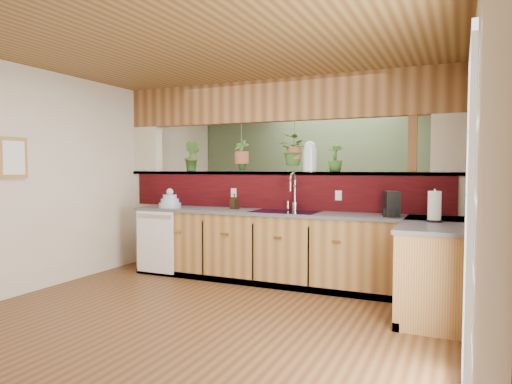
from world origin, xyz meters
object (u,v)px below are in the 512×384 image
at_px(faucet, 293,190).
at_px(soap_dispenser, 235,201).
at_px(dish_stack, 170,202).
at_px(paper_towel, 434,207).
at_px(glass_jar, 310,156).
at_px(coffee_maker, 391,205).
at_px(shelving_console, 310,222).

relative_size(faucet, soap_dispenser, 2.40).
xyz_separation_m(faucet, dish_stack, (-1.68, -0.26, -0.18)).
bearing_deg(paper_towel, dish_stack, 175.12).
bearing_deg(soap_dispenser, paper_towel, -10.17).
height_order(soap_dispenser, glass_jar, glass_jar).
height_order(coffee_maker, glass_jar, glass_jar).
distance_m(faucet, glass_jar, 0.50).
relative_size(dish_stack, soap_dispenser, 1.47).
relative_size(soap_dispenser, glass_jar, 0.52).
distance_m(soap_dispenser, glass_jar, 1.14).
xyz_separation_m(glass_jar, shelving_console, (-0.59, 1.90, -1.09)).
relative_size(coffee_maker, glass_jar, 0.72).
height_order(glass_jar, shelving_console, glass_jar).
xyz_separation_m(coffee_maker, paper_towel, (0.47, -0.35, 0.02)).
bearing_deg(paper_towel, faucet, 162.00).
relative_size(soap_dispenser, coffee_maker, 0.72).
height_order(paper_towel, glass_jar, glass_jar).
bearing_deg(soap_dispenser, shelving_console, 81.67).
bearing_deg(faucet, paper_towel, -18.00).
bearing_deg(glass_jar, faucet, -122.85).
distance_m(dish_stack, coffee_maker, 2.90).
relative_size(faucet, shelving_console, 0.33).
distance_m(paper_towel, shelving_console, 3.46).
relative_size(coffee_maker, shelving_console, 0.19).
distance_m(glass_jar, shelving_console, 2.27).
xyz_separation_m(faucet, coffee_maker, (1.22, -0.20, -0.13)).
bearing_deg(glass_jar, coffee_maker, -21.35).
relative_size(faucet, paper_towel, 1.48).
bearing_deg(dish_stack, faucet, 8.76).
bearing_deg(dish_stack, soap_dispenser, 9.62).
height_order(soap_dispenser, shelving_console, soap_dispenser).
relative_size(dish_stack, paper_towel, 0.91).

